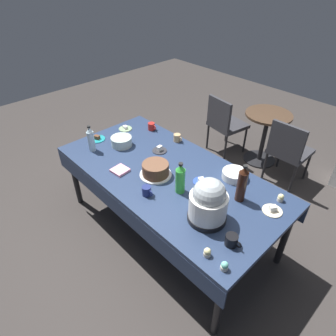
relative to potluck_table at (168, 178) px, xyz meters
The scene contains 25 objects.
ground 0.69m from the potluck_table, ahead, with size 9.00×9.00×0.00m, color #383330.
potluck_table is the anchor object (origin of this frame).
frosted_layer_cake 0.17m from the potluck_table, 114.49° to the right, with size 0.29×0.29×0.12m.
slow_cooker 0.70m from the potluck_table, 16.70° to the right, with size 0.30×0.30×0.37m.
glass_salad_bowl 0.69m from the potluck_table, behind, with size 0.22×0.22×0.10m, color #B2C6BC.
ceramic_snack_bowl 0.61m from the potluck_table, 38.86° to the left, with size 0.22×0.22×0.07m, color silver.
dessert_plate_charcoal 0.38m from the potluck_table, 150.06° to the left, with size 0.15×0.15×0.06m.
dessert_plate_teal 0.98m from the potluck_table, behind, with size 0.17×0.17×0.05m.
dessert_plate_sage 0.97m from the potluck_table, 167.33° to the left, with size 0.15×0.15×0.04m.
dessert_plate_cobalt 0.33m from the potluck_table, 20.64° to the left, with size 0.14×0.14×0.05m.
dessert_plate_cream 0.96m from the potluck_table, 14.98° to the left, with size 0.16×0.16×0.05m.
cupcake_lemon 1.00m from the potluck_table, 23.94° to the left, with size 0.05×0.05×0.07m.
cupcake_mint 1.09m from the potluck_table, 24.12° to the right, with size 0.05×0.05×0.07m.
cupcake_berry 0.96m from the potluck_table, 27.54° to the right, with size 0.05×0.05×0.07m.
soda_bottle_cola 0.73m from the potluck_table, 14.71° to the left, with size 0.08×0.08×0.34m.
soda_bottle_lime_soda 0.35m from the potluck_table, 22.41° to the right, with size 0.08×0.08×0.29m.
soda_bottle_water 0.88m from the potluck_table, 159.51° to the right, with size 0.07×0.07×0.28m.
coffee_mug_red 0.84m from the potluck_table, 149.68° to the left, with size 0.12×0.08×0.08m.
coffee_mug_tan 0.58m from the potluck_table, 126.69° to the left, with size 0.11×0.08×0.08m.
coffee_mug_navy 0.37m from the potluck_table, 72.75° to the right, with size 0.12×0.08×0.08m.
coffee_mug_black 0.95m from the potluck_table, 15.54° to the right, with size 0.13×0.09×0.08m.
paper_napkin_stack 0.45m from the potluck_table, 135.41° to the right, with size 0.14×0.14×0.02m, color pink.
maroon_chair_left 1.72m from the potluck_table, 109.20° to the left, with size 0.51×0.51×0.85m.
maroon_chair_right 1.67m from the potluck_table, 76.07° to the left, with size 0.44×0.44×0.85m.
round_cafe_table 1.85m from the potluck_table, 91.56° to the left, with size 0.60×0.60×0.72m.
Camera 1 is at (1.57, -1.48, 2.38)m, focal length 31.29 mm.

